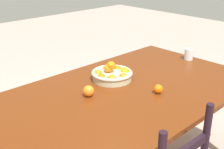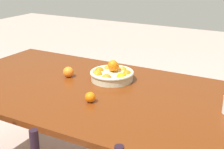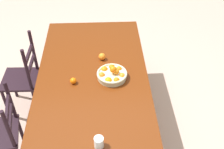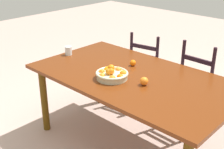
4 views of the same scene
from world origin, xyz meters
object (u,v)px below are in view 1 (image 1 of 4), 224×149
(dining_table, at_px, (122,103))
(drinking_glass, at_px, (189,54))
(fruit_bowl, at_px, (112,74))
(orange_loose_1, at_px, (88,91))
(orange_loose_0, at_px, (158,89))

(dining_table, distance_m, drinking_glass, 0.89)
(fruit_bowl, height_order, orange_loose_1, fruit_bowl)
(fruit_bowl, relative_size, drinking_glass, 3.13)
(dining_table, distance_m, fruit_bowl, 0.25)
(dining_table, height_order, orange_loose_1, orange_loose_1)
(orange_loose_1, height_order, drinking_glass, drinking_glass)
(fruit_bowl, xyz_separation_m, orange_loose_0, (-0.06, 0.38, -0.01))
(orange_loose_0, distance_m, orange_loose_1, 0.46)
(fruit_bowl, bearing_deg, drinking_glass, 170.19)
(dining_table, bearing_deg, fruit_bowl, -115.23)
(dining_table, xyz_separation_m, drinking_glass, (-0.88, -0.06, 0.13))
(dining_table, xyz_separation_m, fruit_bowl, (-0.09, -0.19, 0.13))
(fruit_bowl, bearing_deg, orange_loose_1, 17.28)
(fruit_bowl, bearing_deg, orange_loose_0, 99.69)
(fruit_bowl, distance_m, orange_loose_1, 0.31)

